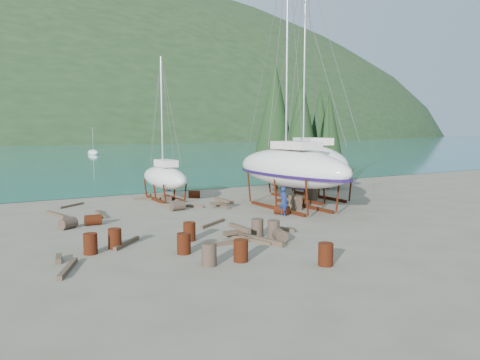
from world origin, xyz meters
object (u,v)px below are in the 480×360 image
large_sailboat_near (291,167)px  worker (284,201)px  large_sailboat_far (308,161)px  small_sailboat_shore (165,177)px

large_sailboat_near → worker: size_ratio=9.56×
large_sailboat_far → worker: 7.66m
large_sailboat_far → worker: size_ratio=9.82×
large_sailboat_far → worker: large_sailboat_far is taller
large_sailboat_near → worker: (-1.88, -1.83, -1.85)m
large_sailboat_near → worker: bearing=-137.1°
worker → large_sailboat_near: bearing=-51.7°
large_sailboat_far → worker: bearing=-125.5°
small_sailboat_shore → large_sailboat_far: bearing=-27.5°
small_sailboat_shore → large_sailboat_near: bearing=-54.1°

